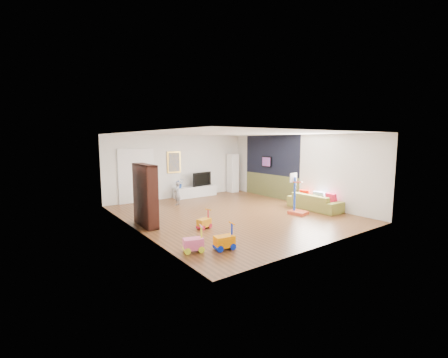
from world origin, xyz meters
TOP-DOWN VIEW (x-y plane):
  - floor at (0.00, 0.00)m, footprint 6.50×7.50m
  - ceiling at (0.00, 0.00)m, footprint 6.50×7.50m
  - wall_back at (0.00, 3.75)m, footprint 6.50×0.00m
  - wall_front at (0.00, -3.75)m, footprint 6.50×0.00m
  - wall_left at (-3.25, 0.00)m, footprint 0.00×7.50m
  - wall_right at (3.25, 0.00)m, footprint 0.00×7.50m
  - navy_accent at (3.23, 1.40)m, footprint 0.01×3.20m
  - olive_wainscot at (3.23, 1.40)m, footprint 0.01×3.20m
  - doorway at (-1.90, 3.71)m, footprint 1.45×0.06m
  - painting_back at (-0.25, 3.71)m, footprint 0.62×0.06m
  - artwork_right at (3.17, 1.60)m, footprint 0.04×0.56m
  - media_console at (0.63, 3.45)m, footprint 1.97×0.51m
  - tall_cabinet at (2.75, 3.48)m, footprint 0.45×0.45m
  - bookshelf at (-2.87, 0.32)m, footprint 0.35×1.24m
  - sofa at (2.81, -1.26)m, footprint 0.77×1.96m
  - basketball_hoop at (1.82, -1.37)m, footprint 0.58×0.66m
  - ride_on_yellow at (-1.65, -0.92)m, footprint 0.44×0.33m
  - ride_on_orange at (-2.16, -2.59)m, footprint 0.49×0.35m
  - ride_on_pink at (-2.80, -2.31)m, footprint 0.49×0.38m
  - child at (-0.82, 2.34)m, footprint 0.39×0.37m
  - tv at (0.94, 3.50)m, footprint 1.07×0.36m
  - vase_plant at (-0.16, 3.41)m, footprint 0.37×0.32m
  - pillow_left at (3.01, -1.81)m, footprint 0.16×0.42m
  - pillow_center at (3.02, -1.29)m, footprint 0.18×0.41m
  - pillow_right at (2.97, -0.69)m, footprint 0.19×0.37m

SIDE VIEW (x-z plane):
  - floor at x=0.00m, z-range 0.00..0.00m
  - media_console at x=0.63m, z-range 0.00..0.46m
  - ride_on_yellow at x=-1.65m, z-range 0.00..0.53m
  - sofa at x=2.81m, z-range 0.00..0.57m
  - ride_on_pink at x=-2.80m, z-range 0.00..0.58m
  - ride_on_orange at x=-2.16m, z-range 0.00..0.60m
  - pillow_left at x=3.01m, z-range 0.25..0.65m
  - pillow_center at x=3.02m, z-range 0.25..0.65m
  - pillow_right at x=2.97m, z-range 0.27..0.63m
  - child at x=-0.82m, z-range 0.00..0.90m
  - olive_wainscot at x=3.23m, z-range 0.00..1.00m
  - vase_plant at x=-0.16m, z-range 0.46..0.87m
  - basketball_hoop at x=1.82m, z-range 0.00..1.39m
  - tv at x=0.94m, z-range 0.46..1.07m
  - bookshelf at x=-2.87m, z-range 0.00..1.80m
  - tall_cabinet at x=2.75m, z-range 0.00..1.83m
  - doorway at x=-1.90m, z-range 0.00..2.10m
  - wall_back at x=0.00m, z-range 0.00..2.70m
  - wall_front at x=0.00m, z-range 0.00..2.70m
  - wall_left at x=-3.25m, z-range 0.00..2.70m
  - wall_right at x=3.25m, z-range 0.00..2.70m
  - artwork_right at x=3.17m, z-range 1.32..1.78m
  - painting_back at x=-0.25m, z-range 1.09..2.01m
  - navy_accent at x=3.23m, z-range 1.00..2.70m
  - ceiling at x=0.00m, z-range 2.70..2.70m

